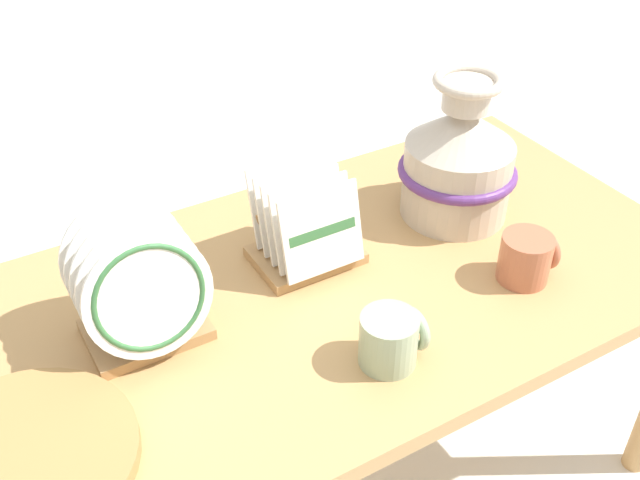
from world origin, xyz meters
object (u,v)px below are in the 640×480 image
mug_sage_glaze (393,338)px  mug_terracotta_glaze (527,257)px  ceramic_vase (459,159)px  wicker_charger_stack (22,459)px  dish_rack_round_plates (140,293)px  dish_rack_square_plates (305,231)px

mug_sage_glaze → mug_terracotta_glaze: bearing=8.6°
mug_terracotta_glaze → mug_sage_glaze: size_ratio=1.00×
ceramic_vase → wicker_charger_stack: (-0.95, -0.21, -0.12)m
mug_terracotta_glaze → dish_rack_round_plates: bearing=163.3°
dish_rack_round_plates → mug_sage_glaze: size_ratio=2.21×
dish_rack_square_plates → mug_terracotta_glaze: size_ratio=1.90×
ceramic_vase → wicker_charger_stack: size_ratio=0.93×
dish_rack_round_plates → wicker_charger_stack: size_ratio=0.70×
mug_terracotta_glaze → dish_rack_square_plates: bearing=142.2°
dish_rack_square_plates → wicker_charger_stack: bearing=-159.7°
dish_rack_square_plates → wicker_charger_stack: (-0.60, -0.22, -0.05)m
dish_rack_round_plates → mug_terracotta_glaze: dish_rack_round_plates is taller
wicker_charger_stack → dish_rack_square_plates: bearing=20.3°
ceramic_vase → dish_rack_square_plates: 0.36m
ceramic_vase → dish_rack_round_plates: size_ratio=1.32×
ceramic_vase → mug_sage_glaze: size_ratio=2.93×
ceramic_vase → dish_rack_square_plates: (-0.36, 0.01, -0.06)m
dish_rack_round_plates → mug_sage_glaze: (0.34, -0.26, -0.05)m
dish_rack_round_plates → mug_sage_glaze: bearing=-37.4°
mug_terracotta_glaze → wicker_charger_stack: bearing=177.5°
dish_rack_round_plates → mug_terracotta_glaze: size_ratio=2.21×
dish_rack_round_plates → dish_rack_square_plates: (0.35, 0.06, -0.03)m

